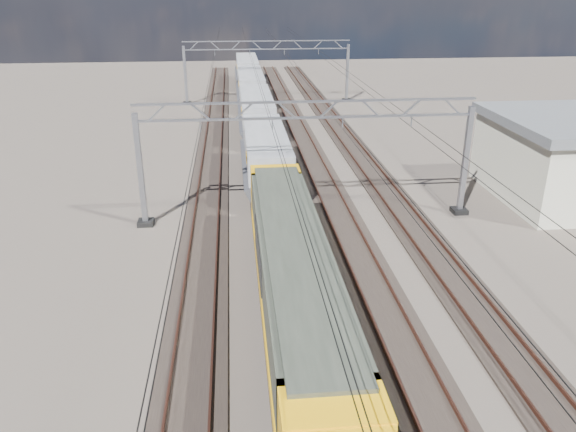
{
  "coord_description": "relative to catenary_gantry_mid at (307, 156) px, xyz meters",
  "views": [
    {
      "loc": [
        -4.16,
        -26.89,
        13.09
      ],
      "look_at": [
        -1.63,
        -1.23,
        2.4
      ],
      "focal_mm": 35.0,
      "sensor_mm": 36.0,
      "label": 1
    }
  ],
  "objects": [
    {
      "name": "catenary_gantry_far",
      "position": [
        0.0,
        36.0,
        0.0
      ],
      "size": [
        19.9,
        0.9,
        7.11
      ],
      "color": "gray",
      "rests_on": "ground"
    },
    {
      "name": "catenary_gantry_mid",
      "position": [
        0.0,
        0.0,
        0.0
      ],
      "size": [
        19.9,
        0.9,
        7.11
      ],
      "color": "gray",
      "rests_on": "ground"
    },
    {
      "name": "hopper_wagon_fourth",
      "position": [
        -2.0,
        49.11,
        -1.67
      ],
      "size": [
        3.38,
        13.0,
        3.25
      ],
      "color": "black",
      "rests_on": "ground"
    },
    {
      "name": "locomotive",
      "position": [
        -2.0,
        -11.19,
        -1.58
      ],
      "size": [
        2.76,
        21.1,
        3.62
      ],
      "color": "black",
      "rests_on": "ground"
    },
    {
      "name": "hopper_wagon_third",
      "position": [
        -2.0,
        34.91,
        -1.67
      ],
      "size": [
        3.38,
        13.0,
        3.25
      ],
      "color": "black",
      "rests_on": "ground"
    },
    {
      "name": "track_loco",
      "position": [
        -2.0,
        -4.0,
        -3.83
      ],
      "size": [
        2.6,
        140.0,
        0.3
      ],
      "color": "black",
      "rests_on": "ground"
    },
    {
      "name": "hopper_wagon_mid",
      "position": [
        -2.0,
        20.71,
        -1.67
      ],
      "size": [
        3.38,
        13.0,
        3.25
      ],
      "color": "black",
      "rests_on": "ground"
    },
    {
      "name": "ground",
      "position": [
        -0.0,
        -4.0,
        -3.91
      ],
      "size": [
        160.0,
        160.0,
        0.0
      ],
      "primitive_type": "plane",
      "color": "#2A2420",
      "rests_on": "ground"
    },
    {
      "name": "hopper_wagon_lead",
      "position": [
        -2.0,
        6.51,
        -1.67
      ],
      "size": [
        3.38,
        13.0,
        3.25
      ],
      "color": "black",
      "rests_on": "ground"
    },
    {
      "name": "track_outer_west",
      "position": [
        -6.0,
        -4.0,
        -3.83
      ],
      "size": [
        2.6,
        140.0,
        0.3
      ],
      "color": "black",
      "rests_on": "ground"
    },
    {
      "name": "track_outer_east",
      "position": [
        6.0,
        -4.0,
        -3.83
      ],
      "size": [
        2.6,
        140.0,
        0.3
      ],
      "color": "black",
      "rests_on": "ground"
    },
    {
      "name": "overhead_wires",
      "position": [
        -0.0,
        4.0,
        1.84
      ],
      "size": [
        12.03,
        140.0,
        0.53
      ],
      "color": "black",
      "rests_on": "ground"
    },
    {
      "name": "track_inner_east",
      "position": [
        2.0,
        -4.0,
        -3.83
      ],
      "size": [
        2.6,
        140.0,
        0.3
      ],
      "color": "black",
      "rests_on": "ground"
    }
  ]
}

